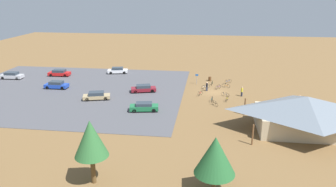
% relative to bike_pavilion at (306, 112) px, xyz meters
% --- Properties ---
extents(ground, '(160.00, 160.00, 0.00)m').
position_rel_bike_pavilion_xyz_m(ground, '(11.85, -15.96, -2.77)').
color(ground, brown).
rests_on(ground, ground).
extents(parking_lot_asphalt, '(42.84, 35.54, 0.05)m').
position_rel_bike_pavilion_xyz_m(parking_lot_asphalt, '(38.84, -13.47, -2.75)').
color(parking_lot_asphalt, '#4C4C51').
rests_on(parking_lot_asphalt, ground).
extents(bike_pavilion, '(15.08, 10.46, 4.90)m').
position_rel_bike_pavilion_xyz_m(bike_pavilion, '(0.00, 0.00, 0.00)').
color(bike_pavilion, '#C6B28E').
rests_on(bike_pavilion, ground).
extents(trash_bin, '(0.60, 0.60, 0.90)m').
position_rel_bike_pavilion_xyz_m(trash_bin, '(12.69, -23.68, -2.32)').
color(trash_bin, brown).
rests_on(trash_bin, ground).
extents(lot_sign, '(0.56, 0.08, 2.20)m').
position_rel_bike_pavilion_xyz_m(lot_sign, '(15.30, -20.89, -1.36)').
color(lot_sign, '#99999E').
rests_on(lot_sign, ground).
extents(pine_center, '(3.82, 3.82, 5.68)m').
position_rel_bike_pavilion_xyz_m(pine_center, '(12.07, 15.43, 1.07)').
color(pine_center, brown).
rests_on(pine_center, ground).
extents(pine_west, '(3.27, 3.27, 6.61)m').
position_rel_bike_pavilion_xyz_m(pine_west, '(23.75, 15.36, 1.96)').
color(pine_west, brown).
rests_on(pine_west, ground).
extents(bicycle_green_back_row, '(0.48, 1.61, 0.79)m').
position_rel_bike_pavilion_xyz_m(bicycle_green_back_row, '(12.21, -20.76, -2.42)').
color(bicycle_green_back_row, black).
rests_on(bicycle_green_back_row, ground).
extents(bicycle_purple_by_bin, '(1.14, 1.33, 0.79)m').
position_rel_bike_pavilion_xyz_m(bicycle_purple_by_bin, '(11.08, -18.08, -2.41)').
color(bicycle_purple_by_bin, black).
rests_on(bicycle_purple_by_bin, ground).
extents(bicycle_black_edge_north, '(0.95, 1.47, 0.81)m').
position_rel_bike_pavilion_xyz_m(bicycle_black_edge_north, '(11.73, -8.57, -2.42)').
color(bicycle_black_edge_north, black).
rests_on(bicycle_black_edge_north, ground).
extents(bicycle_yellow_yard_front, '(0.60, 1.71, 0.87)m').
position_rel_bike_pavilion_xyz_m(bicycle_yellow_yard_front, '(9.69, -11.08, -2.38)').
color(bicycle_yellow_yard_front, black).
rests_on(bicycle_yellow_yard_front, ground).
extents(bicycle_blue_near_porch, '(1.40, 1.15, 0.81)m').
position_rel_bike_pavilion_xyz_m(bicycle_blue_near_porch, '(8.97, -22.46, -2.40)').
color(bicycle_blue_near_porch, black).
rests_on(bicycle_blue_near_porch, ground).
extents(bicycle_white_yard_center, '(1.55, 0.85, 0.75)m').
position_rel_bike_pavilion_xyz_m(bicycle_white_yard_center, '(13.45, -18.17, -2.43)').
color(bicycle_white_yard_center, black).
rests_on(bicycle_white_yard_center, ground).
extents(bicycle_teal_front_row, '(0.48, 1.80, 0.91)m').
position_rel_bike_pavilion_xyz_m(bicycle_teal_front_row, '(12.24, -10.55, -2.37)').
color(bicycle_teal_front_row, black).
rests_on(bicycle_teal_front_row, ground).
extents(bicycle_orange_mid_cluster, '(1.53, 0.75, 0.78)m').
position_rel_bike_pavilion_xyz_m(bicycle_orange_mid_cluster, '(9.51, -19.21, -2.40)').
color(bicycle_orange_mid_cluster, black).
rests_on(bicycle_orange_mid_cluster, ground).
extents(bicycle_silver_yard_right, '(1.43, 0.89, 0.76)m').
position_rel_bike_pavilion_xyz_m(bicycle_silver_yard_right, '(9.88, -13.66, -2.42)').
color(bicycle_silver_yard_right, black).
rests_on(bicycle_silver_yard_right, ground).
extents(bicycle_red_near_sign, '(0.81, 1.60, 0.83)m').
position_rel_bike_pavilion_xyz_m(bicycle_red_near_sign, '(14.33, -13.67, -2.40)').
color(bicycle_red_near_sign, black).
rests_on(bicycle_red_near_sign, ground).
extents(car_tan_by_curb, '(4.91, 3.02, 1.37)m').
position_rel_bike_pavilion_xyz_m(car_tan_by_curb, '(32.05, -8.97, -2.04)').
color(car_tan_by_curb, tan).
rests_on(car_tan_by_curb, parking_lot_asphalt).
extents(car_green_back_corner, '(4.67, 2.47, 1.38)m').
position_rel_bike_pavilion_xyz_m(car_green_back_corner, '(22.77, -4.54, -2.03)').
color(car_green_back_corner, '#1E6B3D').
rests_on(car_green_back_corner, parking_lot_asphalt).
extents(car_silver_inner_stall, '(4.71, 1.98, 1.45)m').
position_rel_bike_pavilion_xyz_m(car_silver_inner_stall, '(54.66, -19.77, -2.00)').
color(car_silver_inner_stall, '#BCBCC1').
rests_on(car_silver_inner_stall, parking_lot_asphalt).
extents(car_maroon_mid_lot, '(4.87, 2.96, 1.35)m').
position_rel_bike_pavilion_xyz_m(car_maroon_mid_lot, '(24.86, -14.26, -2.05)').
color(car_maroon_mid_lot, maroon).
rests_on(car_maroon_mid_lot, parking_lot_asphalt).
extents(car_white_near_entry, '(4.69, 2.61, 1.40)m').
position_rel_bike_pavilion_xyz_m(car_white_near_entry, '(33.52, -27.24, -2.03)').
color(car_white_near_entry, white).
rests_on(car_white_near_entry, parking_lot_asphalt).
extents(car_blue_far_end, '(4.40, 1.87, 1.43)m').
position_rel_bike_pavilion_xyz_m(car_blue_far_end, '(41.94, -14.28, -2.02)').
color(car_blue_far_end, '#1E42B2').
rests_on(car_blue_far_end, parking_lot_asphalt).
extents(car_red_second_row, '(4.73, 2.03, 1.42)m').
position_rel_bike_pavilion_xyz_m(car_red_second_row, '(45.65, -23.33, -2.02)').
color(car_red_second_row, red).
rests_on(car_red_second_row, parking_lot_asphalt).
extents(visitor_crossing_yard, '(0.36, 0.36, 1.71)m').
position_rel_bike_pavilion_xyz_m(visitor_crossing_yard, '(13.20, -16.59, -1.87)').
color(visitor_crossing_yard, '#2D3347').
rests_on(visitor_crossing_yard, ground).
extents(visitor_at_bikes, '(0.36, 0.38, 1.78)m').
position_rel_bike_pavilion_xyz_m(visitor_at_bikes, '(-1.97, -10.53, -1.84)').
color(visitor_at_bikes, '#2D3347').
rests_on(visitor_at_bikes, ground).
extents(visitor_near_lot, '(0.36, 0.39, 1.76)m').
position_rel_bike_pavilion_xyz_m(visitor_near_lot, '(6.95, -14.17, -1.85)').
color(visitor_near_lot, '#2D3347').
rests_on(visitor_near_lot, ground).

